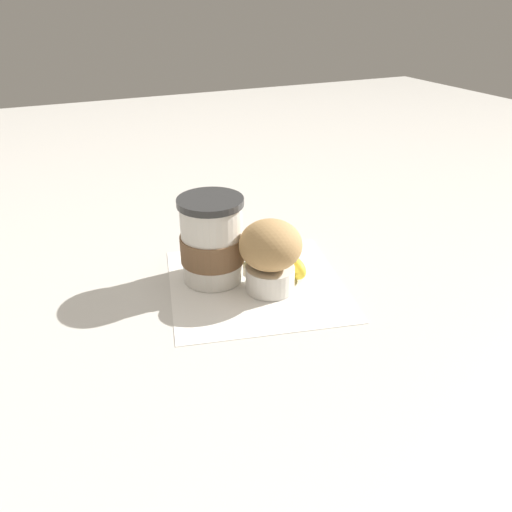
# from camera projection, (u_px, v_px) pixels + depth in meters

# --- Properties ---
(ground_plane) EXTENTS (3.00, 3.00, 0.00)m
(ground_plane) POSITION_uv_depth(u_px,v_px,m) (256.00, 284.00, 0.74)
(ground_plane) COLOR beige
(paper_napkin) EXTENTS (0.30, 0.30, 0.00)m
(paper_napkin) POSITION_uv_depth(u_px,v_px,m) (256.00, 284.00, 0.74)
(paper_napkin) COLOR white
(paper_napkin) RESTS_ON ground_plane
(coffee_cup) EXTENTS (0.09, 0.09, 0.13)m
(coffee_cup) POSITION_uv_depth(u_px,v_px,m) (212.00, 241.00, 0.73)
(coffee_cup) COLOR silver
(coffee_cup) RESTS_ON paper_napkin
(muffin) EXTENTS (0.09, 0.09, 0.11)m
(muffin) POSITION_uv_depth(u_px,v_px,m) (270.00, 253.00, 0.70)
(muffin) COLOR white
(muffin) RESTS_ON paper_napkin
(banana) EXTENTS (0.11, 0.14, 0.03)m
(banana) POSITION_uv_depth(u_px,v_px,m) (264.00, 258.00, 0.77)
(banana) COLOR yellow
(banana) RESTS_ON paper_napkin
(sugar_packet) EXTENTS (0.06, 0.06, 0.01)m
(sugar_packet) POSITION_uv_depth(u_px,v_px,m) (212.00, 237.00, 0.87)
(sugar_packet) COLOR white
(sugar_packet) RESTS_ON ground_plane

